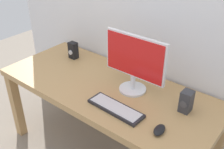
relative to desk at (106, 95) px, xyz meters
The scene contains 6 objects.
desk is the anchor object (origin of this frame).
monitor 0.38m from the desk, 25.22° to the left, with size 0.48×0.20×0.43m.
keyboard_primary 0.31m from the desk, 38.13° to the right, with size 0.40×0.14×0.02m.
mouse 0.61m from the desk, 18.49° to the right, with size 0.06×0.11×0.03m, color black.
speaker_right 0.62m from the desk, ahead, with size 0.07×0.08×0.15m.
audio_controller 0.58m from the desk, 161.82° to the left, with size 0.07×0.07×0.15m.
Camera 1 is at (1.10, -1.30, 1.81)m, focal length 43.13 mm.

